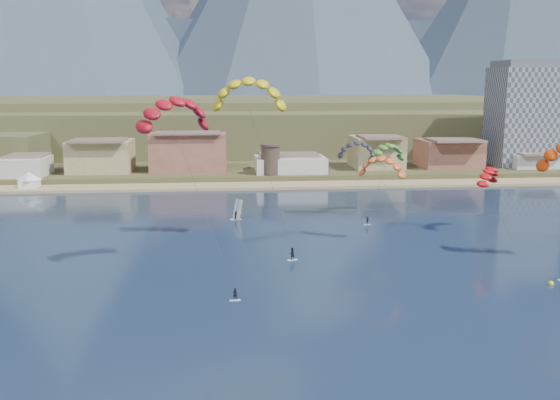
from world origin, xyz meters
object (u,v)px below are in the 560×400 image
windsurfer (237,213)px  apartment_tower (525,114)px  kitesurfer_green (387,150)px  kitesurfer_red (174,109)px  watchtower (270,159)px  kitesurfer_yellow (249,89)px  buoy (551,284)px

windsurfer → apartment_tower: bearing=34.8°
kitesurfer_green → kitesurfer_red: bearing=-136.9°
kitesurfer_red → kitesurfer_green: kitesurfer_red is taller
apartment_tower → kitesurfer_green: (-59.46, -60.51, -4.33)m
apartment_tower → watchtower: (-80.00, -14.00, -11.45)m
watchtower → kitesurfer_yellow: (-8.81, -68.74, 19.68)m
windsurfer → watchtower: bearing=77.7°
apartment_tower → kitesurfer_red: size_ratio=1.15×
windsurfer → buoy: bearing=-47.7°
kitesurfer_red → kitesurfer_yellow: bearing=54.6°
windsurfer → kitesurfer_yellow: bearing=-84.5°
kitesurfer_green → buoy: 51.22m
watchtower → kitesurfer_red: 88.41m
watchtower → buoy: size_ratio=11.39×
kitesurfer_red → kitesurfer_yellow: 19.38m
buoy → watchtower: bearing=108.1°
watchtower → windsurfer: 50.43m
apartment_tower → kitesurfer_red: (-99.95, -98.40, 5.74)m
buoy → apartment_tower: bearing=65.7°
apartment_tower → windsurfer: (-90.70, -63.02, -16.52)m
kitesurfer_yellow → buoy: (39.74, -26.12, -25.92)m
apartment_tower → watchtower: bearing=-170.1°
kitesurfer_red → buoy: kitesurfer_red is taller
kitesurfer_red → kitesurfer_yellow: (11.14, 15.66, 2.50)m
kitesurfer_red → kitesurfer_yellow: size_ratio=0.94×
kitesurfer_yellow → apartment_tower: bearing=43.0°
kitesurfer_yellow → buoy: bearing=-33.3°
apartment_tower → watchtower: apartment_tower is taller
buoy → kitesurfer_yellow: bearing=146.7°
kitesurfer_yellow → kitesurfer_green: bearing=37.1°
windsurfer → buoy: windsurfer is taller
buoy → kitesurfer_green: bearing=102.1°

